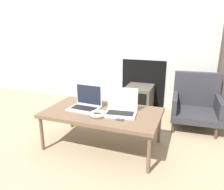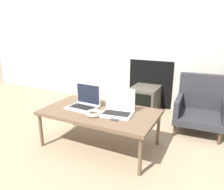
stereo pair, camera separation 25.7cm
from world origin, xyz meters
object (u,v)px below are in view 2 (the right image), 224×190
at_px(laptop_right, 118,108).
at_px(tv, 145,99).
at_px(laptop_left, 85,102).
at_px(phone, 116,118).
at_px(armchair, 201,105).
at_px(headphones, 94,113).

distance_m(laptop_right, tv, 1.25).
height_order(laptop_left, phone, laptop_left).
bearing_deg(laptop_left, laptop_right, 2.97).
height_order(laptop_left, tv, laptop_left).
distance_m(phone, armchair, 1.29).
height_order(headphones, phone, headphones).
relative_size(laptop_left, tv, 0.68).
xyz_separation_m(laptop_left, laptop_right, (0.41, -0.00, 0.00)).
xyz_separation_m(phone, armchair, (0.70, 1.08, -0.10)).
distance_m(laptop_right, phone, 0.16).
relative_size(headphones, armchair, 0.25).
relative_size(laptop_right, phone, 2.85).
distance_m(laptop_right, armchair, 1.21).
relative_size(headphones, phone, 1.39).
height_order(headphones, tv, headphones).
relative_size(phone, armchair, 0.18).
bearing_deg(laptop_right, armchair, 44.24).
xyz_separation_m(laptop_left, tv, (0.32, 1.21, -0.27)).
xyz_separation_m(laptop_left, phone, (0.46, -0.14, -0.05)).
bearing_deg(laptop_right, headphones, -149.09).
height_order(phone, tv, phone).
height_order(tv, armchair, armchair).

